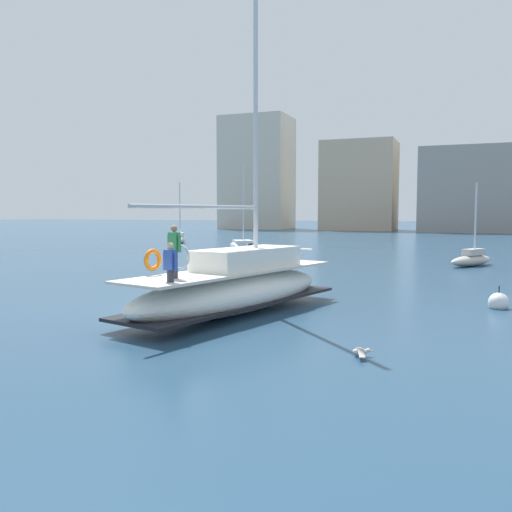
{
  "coord_description": "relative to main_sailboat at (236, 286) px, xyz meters",
  "views": [
    {
      "loc": [
        9.14,
        -16.37,
        3.43
      ],
      "look_at": [
        1.96,
        2.27,
        1.8
      ],
      "focal_mm": 37.66,
      "sensor_mm": 36.0,
      "label": 1
    }
  ],
  "objects": [
    {
      "name": "main_sailboat",
      "position": [
        0.0,
        0.0,
        0.0
      ],
      "size": [
        4.8,
        9.89,
        13.16
      ],
      "color": "white",
      "rests_on": "ground"
    },
    {
      "name": "ground_plane",
      "position": [
        -1.98,
        -0.34,
        -0.91
      ],
      "size": [
        400.0,
        400.0,
        0.0
      ],
      "primitive_type": "plane",
      "color": "navy"
    },
    {
      "name": "waterfront_buildings",
      "position": [
        1.87,
        86.8,
        8.42
      ],
      "size": [
        76.59,
        16.9,
        23.06
      ],
      "color": "beige",
      "rests_on": "ground"
    },
    {
      "name": "seagull",
      "position": [
        4.99,
        -4.13,
        -0.78
      ],
      "size": [
        0.48,
        0.92,
        0.16
      ],
      "color": "silver",
      "rests_on": "ground"
    },
    {
      "name": "moored_sloop_far",
      "position": [
        7.77,
        20.13,
        -0.45
      ],
      "size": [
        3.12,
        4.2,
        5.32
      ],
      "color": "#B7B2A8",
      "rests_on": "ground"
    },
    {
      "name": "mooring_buoy",
      "position": [
        8.45,
        4.1,
        -0.7
      ],
      "size": [
        0.71,
        0.71,
        0.96
      ],
      "color": "silver",
      "rests_on": "ground"
    },
    {
      "name": "moored_sloop_near",
      "position": [
        -11.49,
        28.35,
        -0.36
      ],
      "size": [
        3.98,
        4.69,
        7.76
      ],
      "color": "silver",
      "rests_on": "ground"
    },
    {
      "name": "moored_catamaran",
      "position": [
        -22.41,
        36.28,
        -0.39
      ],
      "size": [
        2.89,
        4.74,
        6.78
      ],
      "color": "silver",
      "rests_on": "ground"
    }
  ]
}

